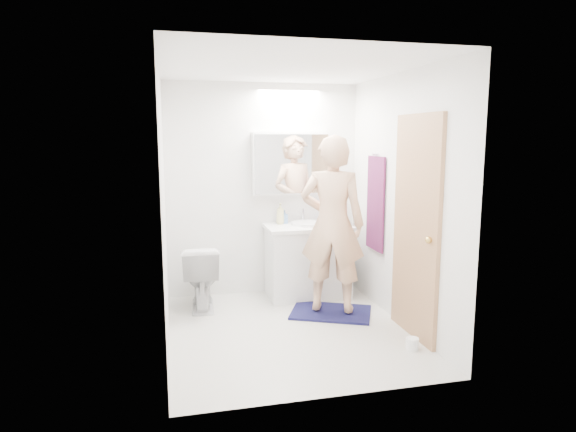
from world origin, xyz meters
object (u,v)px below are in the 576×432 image
object	(u,v)px
soap_bottle_a	(280,214)
toilet_paper_roll	(412,344)
medicine_cabinet	(290,164)
soap_bottle_b	(285,217)
vanity_cabinet	(308,262)
person	(332,224)
toothbrush_cup	(325,218)
toilet	(201,276)

from	to	relation	value
soap_bottle_a	toilet_paper_roll	distance (m)	2.12
soap_bottle_a	medicine_cabinet	bearing A→B (deg)	24.08
soap_bottle_b	vanity_cabinet	bearing A→B (deg)	-38.34
person	soap_bottle_a	distance (m)	0.85
soap_bottle_a	toothbrush_cup	distance (m)	0.54
soap_bottle_a	toilet	bearing A→B (deg)	-163.90
soap_bottle_b	toilet_paper_roll	world-z (taller)	soap_bottle_b
toilet	toothbrush_cup	xyz separation A→B (m)	(1.45, 0.28, 0.53)
toilet	medicine_cabinet	bearing A→B (deg)	-159.44
vanity_cabinet	toilet_paper_roll	distance (m)	1.72
medicine_cabinet	soap_bottle_a	distance (m)	0.58
vanity_cabinet	toilet_paper_roll	size ratio (longest dim) A/B	8.18
vanity_cabinet	soap_bottle_a	world-z (taller)	soap_bottle_a
medicine_cabinet	person	world-z (taller)	medicine_cabinet
person	toilet	bearing A→B (deg)	2.93
soap_bottle_a	person	bearing A→B (deg)	-64.93
person	toilet_paper_roll	size ratio (longest dim) A/B	16.13
medicine_cabinet	toilet_paper_roll	world-z (taller)	medicine_cabinet
vanity_cabinet	toothbrush_cup	bearing A→B (deg)	32.41
toilet	person	bearing A→B (deg)	161.73
toilet_paper_roll	person	bearing A→B (deg)	111.92
vanity_cabinet	toothbrush_cup	distance (m)	0.57
medicine_cabinet	person	distance (m)	1.03
toilet	person	size ratio (longest dim) A/B	0.39
person	soap_bottle_b	bearing A→B (deg)	-44.61
person	soap_bottle_b	size ratio (longest dim) A/B	11.50
medicine_cabinet	soap_bottle_b	xyz separation A→B (m)	(-0.08, -0.03, -0.60)
toilet	toothbrush_cup	bearing A→B (deg)	-165.89
person	soap_bottle_a	size ratio (longest dim) A/B	7.41
vanity_cabinet	soap_bottle_b	distance (m)	0.58
medicine_cabinet	soap_bottle_a	world-z (taller)	medicine_cabinet
soap_bottle_b	soap_bottle_a	bearing A→B (deg)	-152.26
vanity_cabinet	toilet_paper_roll	world-z (taller)	vanity_cabinet
person	toothbrush_cup	bearing A→B (deg)	-77.94
medicine_cabinet	toilet_paper_roll	xyz separation A→B (m)	(0.63, -1.83, -1.45)
vanity_cabinet	toilet	size ratio (longest dim) A/B	1.31
soap_bottle_a	toothbrush_cup	size ratio (longest dim) A/B	2.15
soap_bottle_b	toilet	bearing A→B (deg)	-163.17
soap_bottle_a	toothbrush_cup	bearing A→B (deg)	1.07
vanity_cabinet	toilet	xyz separation A→B (m)	(-1.20, -0.11, -0.05)
toilet	toothbrush_cup	size ratio (longest dim) A/B	6.15
vanity_cabinet	medicine_cabinet	world-z (taller)	medicine_cabinet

